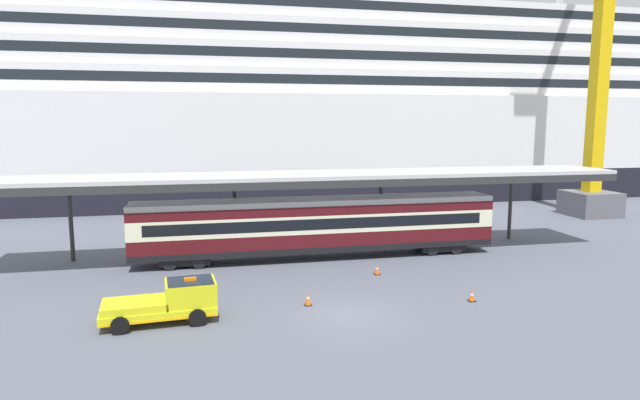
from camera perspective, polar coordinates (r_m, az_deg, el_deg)
ground_plane at (r=26.78m, az=3.16°, el=-11.98°), size 400.00×400.00×0.00m
cruise_ship at (r=70.48m, az=-3.99°, el=9.45°), size 140.00×26.81×31.17m
platform_canopy at (r=36.74m, az=-0.39°, el=2.46°), size 43.08×5.19×5.78m
train_carriage at (r=36.83m, az=-0.26°, el=-2.61°), size 24.49×2.81×4.11m
service_truck at (r=26.60m, az=-15.45°, el=-10.16°), size 5.35×2.58×2.02m
traffic_cone_near at (r=29.65m, az=15.67°, el=-9.65°), size 0.36×0.36×0.61m
traffic_cone_mid at (r=27.97m, az=-1.27°, el=-10.36°), size 0.36×0.36×0.67m
traffic_cone_far at (r=33.49m, az=6.01°, el=-7.26°), size 0.36×0.36×0.66m
dockside_crane at (r=60.30m, az=27.93°, el=15.20°), size 11.79×4.40×58.73m
quay_bollard at (r=28.18m, az=-17.26°, el=-10.20°), size 0.48×0.48×0.96m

